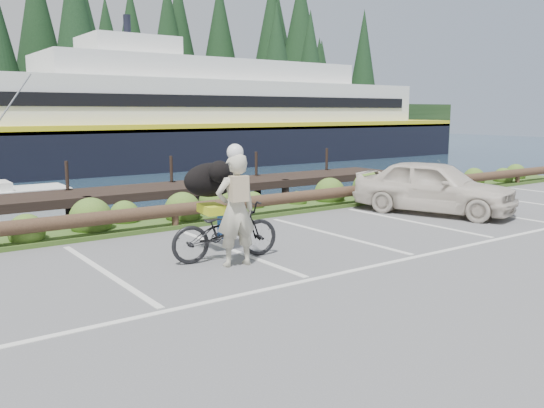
{
  "coord_description": "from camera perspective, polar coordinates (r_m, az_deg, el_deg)",
  "views": [
    {
      "loc": [
        -5.8,
        -7.39,
        2.71
      ],
      "look_at": [
        0.01,
        0.75,
        1.1
      ],
      "focal_mm": 38.0,
      "sensor_mm": 36.0,
      "label": 1
    }
  ],
  "objects": [
    {
      "name": "cyclist",
      "position": [
        10.1,
        -3.62,
        -0.62
      ],
      "size": [
        0.79,
        0.58,
        2.0
      ],
      "primitive_type": "imported",
      "rotation": [
        0.0,
        0.0,
        3.0
      ],
      "color": "#BBB79F",
      "rests_on": "ground"
    },
    {
      "name": "log_rail",
      "position": [
        13.59,
        -9.54,
        -2.48
      ],
      "size": [
        32.0,
        0.3,
        0.6
      ],
      "primitive_type": null,
      "color": "#443021",
      "rests_on": "ground"
    },
    {
      "name": "bicycle",
      "position": [
        10.63,
        -4.64,
        -2.65
      ],
      "size": [
        2.15,
        1.01,
        1.09
      ],
      "primitive_type": "imported",
      "rotation": [
        0.0,
        0.0,
        1.43
      ],
      "color": "black",
      "rests_on": "ground"
    },
    {
      "name": "vegetation_strip",
      "position": [
        14.2,
        -10.79,
        -1.81
      ],
      "size": [
        34.0,
        1.6,
        0.1
      ],
      "primitive_type": "cube",
      "color": "#3D5B21",
      "rests_on": "ground"
    },
    {
      "name": "dog",
      "position": [
        11.09,
        -6.03,
        2.4
      ],
      "size": [
        0.71,
        1.21,
        0.66
      ],
      "primitive_type": "ellipsoid",
      "rotation": [
        0.0,
        0.0,
        1.43
      ],
      "color": "black",
      "rests_on": "bicycle"
    },
    {
      "name": "parked_car",
      "position": [
        16.01,
        15.78,
        1.67
      ],
      "size": [
        3.06,
        4.56,
        1.44
      ],
      "primitive_type": "imported",
      "rotation": [
        0.0,
        0.0,
        0.35
      ],
      "color": "beige",
      "rests_on": "ground"
    },
    {
      "name": "ground",
      "position": [
        9.77,
        2.5,
        -6.96
      ],
      "size": [
        72.0,
        72.0,
        0.0
      ],
      "primitive_type": "plane",
      "color": "#58595B"
    }
  ]
}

